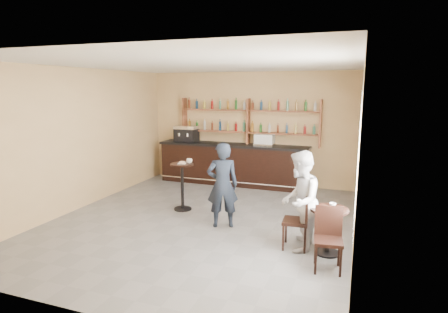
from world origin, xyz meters
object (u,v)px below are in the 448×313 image
(espresso_machine, at_px, (187,134))
(chair_south, at_px, (328,240))
(pastry_case, at_px, (265,140))
(cafe_table, at_px, (328,231))
(patron_second, at_px, (300,201))
(bar_counter, at_px, (233,164))
(pedestal_table, at_px, (182,187))
(chair_west, at_px, (296,221))
(man_main, at_px, (222,185))

(espresso_machine, relative_size, chair_south, 0.68)
(pastry_case, relative_size, cafe_table, 0.67)
(patron_second, bearing_deg, bar_counter, -146.75)
(pastry_case, xyz_separation_m, pedestal_table, (-1.26, -2.60, -0.80))
(espresso_machine, relative_size, patron_second, 0.38)
(pedestal_table, bearing_deg, chair_west, -23.80)
(pastry_case, xyz_separation_m, chair_south, (2.11, -4.47, -0.85))
(bar_counter, distance_m, cafe_table, 4.89)
(pastry_case, xyz_separation_m, cafe_table, (2.06, -3.87, -0.94))
(cafe_table, xyz_separation_m, patron_second, (-0.49, 0.03, 0.46))
(chair_west, height_order, chair_south, chair_west)
(bar_counter, distance_m, pastry_case, 1.19)
(pedestal_table, bearing_deg, cafe_table, -20.96)
(bar_counter, xyz_separation_m, espresso_machine, (-1.46, 0.00, 0.82))
(pastry_case, height_order, chair_west, pastry_case)
(pedestal_table, distance_m, cafe_table, 3.55)
(man_main, distance_m, chair_south, 2.48)
(bar_counter, relative_size, pedestal_table, 4.04)
(bar_counter, height_order, chair_south, bar_counter)
(bar_counter, xyz_separation_m, chair_south, (3.04, -4.47, -0.10))
(pastry_case, bearing_deg, bar_counter, -170.52)
(espresso_machine, distance_m, pedestal_table, 2.97)
(bar_counter, relative_size, man_main, 2.54)
(chair_west, bearing_deg, pedestal_table, -116.94)
(patron_second, bearing_deg, cafe_table, 87.23)
(pastry_case, height_order, patron_second, patron_second)
(pedestal_table, xyz_separation_m, chair_south, (3.37, -1.87, -0.05))
(chair_south, bearing_deg, pedestal_table, 143.65)
(pedestal_table, relative_size, chair_west, 1.09)
(bar_counter, bearing_deg, chair_south, -55.81)
(man_main, distance_m, cafe_table, 2.22)
(espresso_machine, height_order, chair_south, espresso_machine)
(pastry_case, distance_m, chair_south, 5.02)
(espresso_machine, bearing_deg, cafe_table, -37.79)
(chair_south, bearing_deg, cafe_table, 87.47)
(bar_counter, bearing_deg, cafe_table, -52.34)
(chair_south, bearing_deg, man_main, 143.67)
(pastry_case, relative_size, pedestal_table, 0.49)
(man_main, relative_size, chair_west, 1.72)
(pedestal_table, height_order, chair_west, pedestal_table)
(pedestal_table, xyz_separation_m, chair_west, (2.77, -1.22, -0.04))
(pedestal_table, bearing_deg, chair_south, -29.06)
(espresso_machine, bearing_deg, patron_second, -40.95)
(man_main, height_order, chair_west, man_main)
(cafe_table, height_order, chair_west, chair_west)
(man_main, bearing_deg, cafe_table, 141.26)
(bar_counter, relative_size, patron_second, 2.53)
(pedestal_table, distance_m, patron_second, 3.10)
(espresso_machine, height_order, pastry_case, espresso_machine)
(chair_south, relative_size, patron_second, 0.56)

